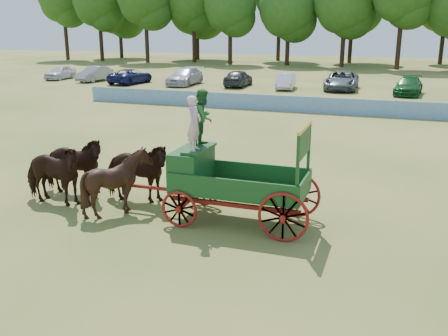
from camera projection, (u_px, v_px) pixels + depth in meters
ground at (146, 192)px, 17.24m from camera, size 160.00×160.00×0.00m
horse_lead_left at (52, 174)px, 15.83m from camera, size 2.41×1.14×2.01m
horse_lead_right at (73, 166)px, 16.83m from camera, size 2.51×1.40×2.01m
horse_wheel_left at (118, 182)px, 15.07m from camera, size 2.07×1.90×2.02m
horse_wheel_right at (136, 172)px, 16.06m from camera, size 2.47×1.29×2.01m
farm_dray at (216, 164)px, 14.47m from camera, size 6.00×2.00×3.80m
sponsor_banner at (258, 102)px, 33.74m from camera, size 26.00×0.08×1.05m
parked_cars at (303, 81)px, 44.36m from camera, size 51.27×7.56×1.64m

